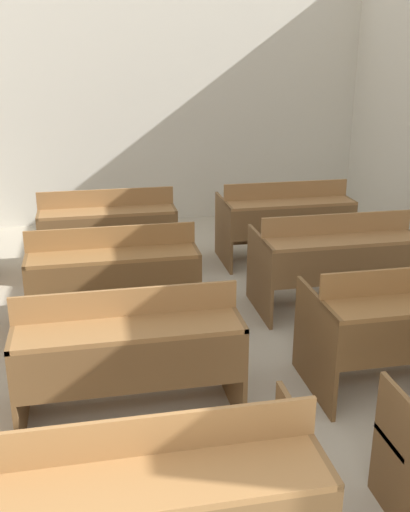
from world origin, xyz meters
The scene contains 7 objects.
wall_back centered at (0.00, 7.14, 1.58)m, with size 7.13×0.06×3.16m.
bench_front_center centered at (0.11, 1.39, 0.46)m, with size 1.33×0.73×0.86m.
bench_second_center centered at (0.11, 2.68, 0.46)m, with size 1.33×0.73×0.86m.
bench_third_center centered at (0.09, 3.97, 0.46)m, with size 1.33×0.73×0.86m.
bench_third_right centered at (1.98, 3.97, 0.46)m, with size 1.33×0.73×0.86m.
bench_back_center centered at (0.10, 5.26, 0.46)m, with size 1.33×0.73×0.86m.
bench_back_right centered at (1.96, 5.24, 0.46)m, with size 1.33×0.73×0.86m.
Camera 1 is at (-0.07, -0.57, 2.21)m, focal length 42.00 mm.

